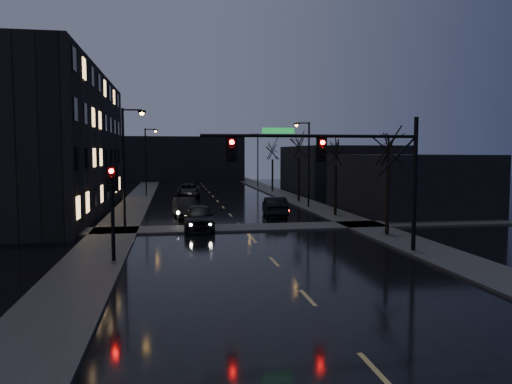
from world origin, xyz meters
name	(u,v)px	position (x,y,z in m)	size (l,w,h in m)	color
ground	(325,316)	(0.00, 0.00, 0.00)	(160.00, 160.00, 0.00)	black
sidewalk_left	(134,205)	(-8.50, 35.00, 0.06)	(3.00, 140.00, 0.12)	#2D2D2B
sidewalk_right	(302,202)	(8.50, 35.00, 0.06)	(3.00, 140.00, 0.12)	#2D2D2B
sidewalk_cross	(243,228)	(0.00, 18.50, 0.06)	(40.00, 3.00, 0.12)	#2D2D2B
apartment_block	(31,143)	(-16.50, 30.00, 6.00)	(12.00, 30.00, 12.00)	black
commercial_right_near	(406,183)	(15.50, 26.00, 2.50)	(10.00, 14.00, 5.00)	black
commercial_right_far	(339,169)	(17.00, 48.00, 3.00)	(12.00, 18.00, 6.00)	black
far_block	(182,159)	(-3.00, 78.00, 4.00)	(22.00, 10.00, 8.00)	black
signal_mast	(346,159)	(3.85, 9.00, 4.87)	(11.11, 0.41, 7.00)	black
signal_pole_left	(112,199)	(-7.50, 8.99, 3.01)	(0.35, 0.41, 4.53)	black
tree_near	(389,136)	(8.40, 14.00, 6.22)	(3.52, 3.52, 8.08)	black
tree_mid_a	(336,145)	(8.40, 24.00, 5.83)	(3.30, 3.30, 7.58)	black
tree_mid_b	(299,139)	(8.40, 36.00, 6.61)	(3.74, 3.74, 8.59)	black
tree_far	(273,146)	(8.40, 50.00, 6.06)	(3.43, 3.43, 7.88)	black
streetlight_l_near	(127,159)	(-7.58, 18.00, 4.77)	(1.53, 0.28, 8.00)	black
streetlight_l_far	(147,156)	(-7.58, 45.00, 4.77)	(1.53, 0.28, 8.00)	black
streetlight_r_mid	(307,157)	(7.58, 30.00, 4.77)	(1.53, 0.28, 8.00)	black
streetlight_r_far	(256,155)	(7.58, 58.00, 4.77)	(1.53, 0.28, 8.00)	black
oncoming_car_a	(199,217)	(-3.00, 18.71, 0.85)	(2.01, 4.99, 1.70)	black
oncoming_car_b	(185,208)	(-3.72, 25.20, 0.77)	(1.64, 4.69, 1.55)	black
oncoming_car_c	(189,190)	(-2.86, 43.65, 0.78)	(2.57, 5.58, 1.55)	black
oncoming_car_d	(189,188)	(-2.63, 48.96, 0.64)	(1.79, 4.41, 1.28)	black
lead_car	(275,207)	(3.47, 24.60, 0.80)	(1.69, 4.84, 1.59)	black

